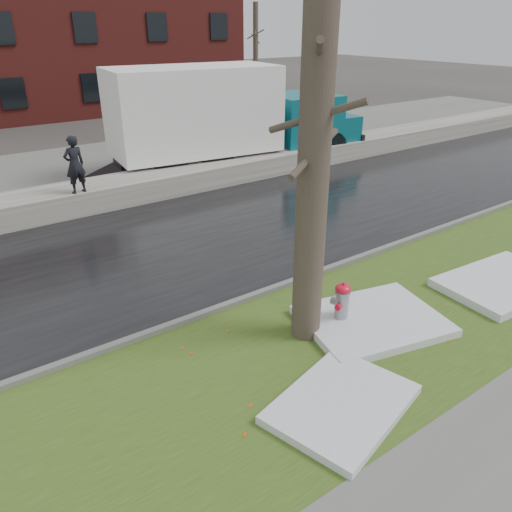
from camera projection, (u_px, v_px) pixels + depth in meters
ground at (305, 311)px, 10.22m from camera, size 120.00×120.00×0.00m
verge at (349, 338)px, 9.30m from camera, size 60.00×4.50×0.04m
road at (196, 239)px, 13.51m from camera, size 60.00×7.00×0.03m
parking_lot at (90, 170)px, 19.75m from camera, size 60.00×9.00×0.03m
curb at (275, 288)px, 10.92m from camera, size 60.00×0.15×0.14m
snowbank at (133, 188)px, 16.44m from camera, size 60.00×1.60×0.75m
brick_building at (18, 27)px, 31.13m from camera, size 26.00×12.00×10.00m
bg_tree_right at (256, 52)px, 34.83m from camera, size 1.40×1.62×6.50m
fire_hydrant at (342, 302)px, 9.51m from camera, size 0.45×0.43×0.91m
tree at (314, 157)px, 7.98m from camera, size 1.35×1.57×6.68m
box_truck at (225, 116)px, 19.07m from camera, size 11.87×3.88×3.92m
worker at (75, 165)px, 14.47m from camera, size 0.67×0.50×1.69m
snow_patch_near at (372, 321)px, 9.66m from camera, size 3.00×2.56×0.16m
snow_patch_far at (342, 404)px, 7.58m from camera, size 2.54×2.11×0.14m
snow_patch_side at (503, 283)px, 11.03m from camera, size 2.93×2.01×0.18m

